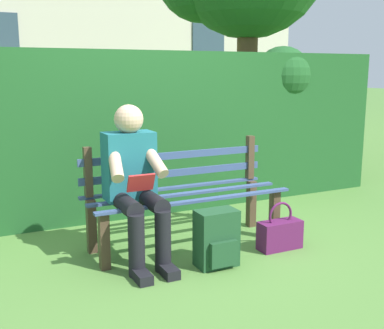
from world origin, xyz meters
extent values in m
plane|color=#517F38|center=(0.00, 0.00, 0.00)|extent=(60.00, 60.00, 0.00)
cube|color=#4C3828|center=(-0.75, 0.18, 0.22)|extent=(0.07, 0.07, 0.43)
cube|color=#4C3828|center=(0.75, 0.18, 0.22)|extent=(0.07, 0.07, 0.43)
cube|color=#4C3828|center=(-0.75, -0.18, 0.22)|extent=(0.07, 0.07, 0.43)
cube|color=#4C3828|center=(0.75, -0.18, 0.22)|extent=(0.07, 0.07, 0.43)
cube|color=#384C7A|center=(0.00, -0.23, 0.44)|extent=(1.66, 0.06, 0.02)
cube|color=#384C7A|center=(0.00, 0.00, 0.44)|extent=(1.66, 0.06, 0.02)
cube|color=#384C7A|center=(0.00, 0.23, 0.44)|extent=(1.66, 0.06, 0.02)
cube|color=#4C3828|center=(-0.75, -0.22, 0.65)|extent=(0.06, 0.06, 0.39)
cube|color=#4C3828|center=(0.75, -0.22, 0.65)|extent=(0.06, 0.06, 0.39)
cube|color=#384C7A|center=(0.00, -0.22, 0.57)|extent=(1.66, 0.02, 0.06)
cube|color=#384C7A|center=(0.00, -0.22, 0.72)|extent=(1.66, 0.02, 0.06)
cube|color=#1E6672|center=(0.48, -0.02, 0.71)|extent=(0.38, 0.22, 0.52)
sphere|color=#D8AD8C|center=(0.48, 0.00, 1.07)|extent=(0.22, 0.22, 0.22)
cylinder|color=black|center=(0.38, 0.19, 0.47)|extent=(0.13, 0.42, 0.13)
cylinder|color=black|center=(0.58, 0.19, 0.47)|extent=(0.13, 0.42, 0.13)
cylinder|color=black|center=(0.38, 0.40, 0.23)|extent=(0.12, 0.12, 0.45)
cylinder|color=black|center=(0.58, 0.40, 0.23)|extent=(0.12, 0.12, 0.45)
cube|color=black|center=(0.38, 0.48, 0.04)|extent=(0.10, 0.24, 0.07)
cube|color=black|center=(0.58, 0.48, 0.04)|extent=(0.10, 0.24, 0.07)
cylinder|color=#D8AD8C|center=(0.33, 0.12, 0.77)|extent=(0.14, 0.32, 0.26)
cylinder|color=#D8AD8C|center=(0.63, 0.12, 0.77)|extent=(0.14, 0.32, 0.26)
cube|color=#B22626|center=(0.48, 0.24, 0.63)|extent=(0.20, 0.07, 0.13)
cube|color=#1E5123|center=(-0.16, -1.26, 0.81)|extent=(5.36, 0.73, 1.62)
sphere|color=#1E5123|center=(-1.77, -1.15, 1.38)|extent=(0.66, 0.66, 0.66)
sphere|color=#1E5123|center=(1.18, -1.33, 1.29)|extent=(0.58, 0.58, 0.58)
cylinder|color=brown|center=(-2.24, -2.65, 1.19)|extent=(0.30, 0.30, 2.38)
cube|color=#334756|center=(-4.27, -7.70, 2.03)|extent=(0.90, 0.04, 1.20)
cube|color=#1E4728|center=(-0.02, 0.48, 0.21)|extent=(0.30, 0.18, 0.42)
cube|color=#1E4728|center=(-0.02, 0.59, 0.13)|extent=(0.21, 0.04, 0.19)
cylinder|color=#1E4728|center=(-0.11, 0.37, 0.23)|extent=(0.04, 0.04, 0.25)
cylinder|color=#1E4728|center=(0.08, 0.37, 0.23)|extent=(0.04, 0.04, 0.25)
cube|color=#59194C|center=(-0.64, 0.41, 0.12)|extent=(0.36, 0.15, 0.23)
torus|color=#59194C|center=(-0.64, 0.41, 0.28)|extent=(0.22, 0.02, 0.22)
camera|label=1|loc=(1.62, 3.41, 1.42)|focal=44.73mm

